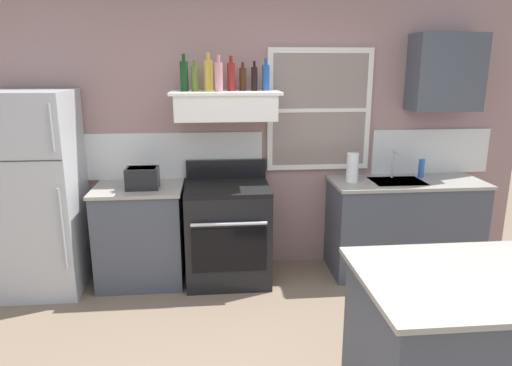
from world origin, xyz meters
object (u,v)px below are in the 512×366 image
object	(u,v)px
bottle_olive_oil_square	(195,78)
paper_towel_roll	(352,168)
bottle_rose_pink	(219,76)
bottle_red_label_wine	(231,76)
stove_range	(228,232)
bottle_champagne_gold_foil	(208,75)
refrigerator	(37,194)
toaster	(142,178)
kitchen_island	(483,351)
bottle_balsamic_dark	(254,78)
bottle_blue_liqueur	(266,77)
bottle_brown_stout	(243,79)
bottle_dark_green_wine	(184,76)
dish_soap_bottle	(421,168)

from	to	relation	value
bottle_olive_oil_square	paper_towel_roll	xyz separation A→B (m)	(1.43, -0.05, -0.81)
bottle_rose_pink	bottle_red_label_wine	xyz separation A→B (m)	(0.11, 0.07, -0.00)
stove_range	bottle_champagne_gold_foil	world-z (taller)	bottle_champagne_gold_foil
bottle_rose_pink	refrigerator	bearing A→B (deg)	-177.59
refrigerator	stove_range	world-z (taller)	refrigerator
toaster	bottle_olive_oil_square	bearing A→B (deg)	14.45
paper_towel_roll	kitchen_island	size ratio (longest dim) A/B	0.19
bottle_balsamic_dark	kitchen_island	size ratio (longest dim) A/B	0.18
stove_range	bottle_red_label_wine	size ratio (longest dim) A/B	3.61
bottle_balsamic_dark	bottle_rose_pink	bearing A→B (deg)	-165.34
bottle_olive_oil_square	paper_towel_roll	distance (m)	1.64
refrigerator	bottle_balsamic_dark	xyz separation A→B (m)	(1.91, 0.15, 0.97)
stove_range	paper_towel_roll	size ratio (longest dim) A/B	4.04
bottle_champagne_gold_foil	bottle_balsamic_dark	bearing A→B (deg)	1.56
bottle_blue_liqueur	bottle_olive_oil_square	bearing A→B (deg)	-174.79
refrigerator	stove_range	xyz separation A→B (m)	(1.65, 0.02, -0.42)
bottle_brown_stout	bottle_olive_oil_square	bearing A→B (deg)	-171.90
refrigerator	bottle_dark_green_wine	xyz separation A→B (m)	(1.30, 0.14, 1.00)
toaster	bottle_blue_liqueur	size ratio (longest dim) A/B	1.06
toaster	dish_soap_bottle	distance (m)	2.63
bottle_balsamic_dark	bottle_red_label_wine	bearing A→B (deg)	-177.01
bottle_red_label_wine	bottle_blue_liqueur	bearing A→B (deg)	5.99
bottle_olive_oil_square	bottle_balsamic_dark	bearing A→B (deg)	3.87
bottle_rose_pink	kitchen_island	world-z (taller)	bottle_rose_pink
refrigerator	bottle_olive_oil_square	bearing A→B (deg)	4.71
bottle_rose_pink	bottle_balsamic_dark	size ratio (longest dim) A/B	1.20
dish_soap_bottle	bottle_rose_pink	bearing A→B (deg)	-177.24
bottle_red_label_wine	paper_towel_roll	bearing A→B (deg)	-4.05
bottle_rose_pink	kitchen_island	bearing A→B (deg)	-55.48
refrigerator	bottle_champagne_gold_foil	bearing A→B (deg)	5.26
refrigerator	bottle_champagne_gold_foil	world-z (taller)	bottle_champagne_gold_foil
bottle_rose_pink	bottle_blue_liqueur	bearing A→B (deg)	13.94
refrigerator	bottle_blue_liqueur	size ratio (longest dim) A/B	6.32
stove_range	bottle_dark_green_wine	xyz separation A→B (m)	(-0.35, 0.11, 1.41)
bottle_blue_liqueur	paper_towel_roll	distance (m)	1.15
toaster	paper_towel_roll	distance (m)	1.91
stove_range	refrigerator	bearing A→B (deg)	-179.20
bottle_dark_green_wine	bottle_blue_liqueur	distance (m)	0.72
stove_range	bottle_dark_green_wine	bearing A→B (deg)	162.09
bottle_blue_liqueur	stove_range	bearing A→B (deg)	-157.82
paper_towel_roll	toaster	bearing A→B (deg)	-177.90
stove_range	bottle_olive_oil_square	bearing A→B (deg)	160.74
toaster	bottle_rose_pink	xyz separation A→B (m)	(0.69, 0.08, 0.87)
bottle_rose_pink	paper_towel_roll	bearing A→B (deg)	-0.31
paper_towel_roll	bottle_champagne_gold_foil	bearing A→B (deg)	176.59
refrigerator	bottle_rose_pink	world-z (taller)	bottle_rose_pink
bottle_olive_oil_square	bottle_rose_pink	world-z (taller)	bottle_rose_pink
stove_range	bottle_rose_pink	xyz separation A→B (m)	(-0.06, 0.04, 1.41)
bottle_red_label_wine	stove_range	bearing A→B (deg)	-115.19
refrigerator	bottle_brown_stout	size ratio (longest dim) A/B	7.16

